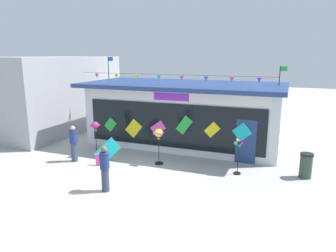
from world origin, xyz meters
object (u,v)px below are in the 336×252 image
(person_near_camera, at_px, (74,143))
(person_mid_plaza, at_px, (104,168))
(kite_shop_building, at_px, (185,113))
(display_kite_on_ground, at_px, (107,151))
(wind_spinner_far_left, at_px, (95,128))
(wind_spinner_center_left, at_px, (238,151))
(trash_bin, at_px, (306,165))
(wind_spinner_left, at_px, (159,137))

(person_near_camera, relative_size, person_mid_plaza, 1.00)
(kite_shop_building, relative_size, display_kite_on_ground, 8.77)
(display_kite_on_ground, bearing_deg, wind_spinner_far_left, 142.23)
(wind_spinner_center_left, distance_m, display_kite_on_ground, 5.68)
(person_mid_plaza, xyz_separation_m, display_kite_on_ground, (-1.40, 2.35, -0.25))
(trash_bin, height_order, display_kite_on_ground, display_kite_on_ground)
(person_mid_plaza, height_order, display_kite_on_ground, person_mid_plaza)
(wind_spinner_far_left, bearing_deg, person_near_camera, -117.32)
(wind_spinner_center_left, distance_m, person_near_camera, 7.35)
(person_near_camera, bearing_deg, person_mid_plaza, 174.60)
(wind_spinner_left, bearing_deg, person_mid_plaza, -101.76)
(wind_spinner_far_left, height_order, person_mid_plaza, wind_spinner_far_left)
(wind_spinner_left, xyz_separation_m, person_mid_plaza, (-0.69, -3.32, -0.37))
(wind_spinner_far_left, bearing_deg, kite_shop_building, 48.16)
(wind_spinner_center_left, height_order, trash_bin, wind_spinner_center_left)
(kite_shop_building, relative_size, person_mid_plaza, 6.16)
(wind_spinner_center_left, relative_size, trash_bin, 1.50)
(person_mid_plaza, bearing_deg, person_near_camera, 54.88)
(wind_spinner_center_left, xyz_separation_m, person_mid_plaza, (-4.17, -3.38, -0.11))
(person_mid_plaza, bearing_deg, wind_spinner_far_left, 39.26)
(kite_shop_building, distance_m, display_kite_on_ground, 5.13)
(trash_bin, bearing_deg, wind_spinner_far_left, -175.47)
(kite_shop_building, height_order, display_kite_on_ground, kite_shop_building)
(wind_spinner_far_left, xyz_separation_m, person_mid_plaza, (2.57, -3.26, -0.50))
(wind_spinner_left, height_order, trash_bin, wind_spinner_left)
(person_near_camera, xyz_separation_m, person_mid_plaza, (3.09, -2.26, 0.03))
(person_near_camera, distance_m, person_mid_plaza, 3.83)
(wind_spinner_left, bearing_deg, wind_spinner_center_left, 0.90)
(kite_shop_building, relative_size, wind_spinner_far_left, 6.06)
(kite_shop_building, distance_m, person_near_camera, 6.06)
(wind_spinner_far_left, distance_m, display_kite_on_ground, 1.66)
(wind_spinner_far_left, relative_size, trash_bin, 1.68)
(wind_spinner_center_left, relative_size, person_near_camera, 0.91)
(trash_bin, bearing_deg, display_kite_on_ground, -168.58)
(trash_bin, bearing_deg, person_near_camera, -169.96)
(trash_bin, bearing_deg, person_mid_plaza, -149.39)
(kite_shop_building, bearing_deg, person_near_camera, -129.13)
(kite_shop_building, xyz_separation_m, person_near_camera, (-3.78, -4.65, -0.86))
(wind_spinner_left, bearing_deg, kite_shop_building, 89.97)
(wind_spinner_center_left, distance_m, trash_bin, 2.71)
(person_near_camera, distance_m, display_kite_on_ground, 1.71)
(wind_spinner_center_left, height_order, display_kite_on_ground, wind_spinner_center_left)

